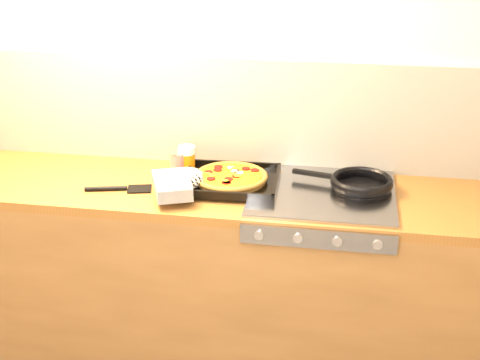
% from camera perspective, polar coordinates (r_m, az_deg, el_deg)
% --- Properties ---
extents(room_shell, '(3.20, 3.20, 3.20)m').
position_cam_1_polar(room_shell, '(3.06, -0.88, 5.78)').
color(room_shell, white).
rests_on(room_shell, ground).
extents(counter_run, '(3.20, 0.62, 0.90)m').
position_cam_1_polar(counter_run, '(3.09, -1.78, -8.32)').
color(counter_run, brown).
rests_on(counter_run, ground).
extents(stovetop, '(0.60, 0.56, 0.02)m').
position_cam_1_polar(stovetop, '(2.83, 7.08, -1.15)').
color(stovetop, gray).
rests_on(stovetop, counter_run).
extents(pizza_on_tray, '(0.54, 0.48, 0.07)m').
position_cam_1_polar(pizza_on_tray, '(2.85, -2.17, 0.06)').
color(pizza_on_tray, black).
rests_on(pizza_on_tray, stovetop).
extents(frying_pan, '(0.46, 0.32, 0.04)m').
position_cam_1_polar(frying_pan, '(2.87, 10.22, -0.27)').
color(frying_pan, black).
rests_on(frying_pan, stovetop).
extents(tomato_can, '(0.10, 0.10, 0.11)m').
position_cam_1_polar(tomato_can, '(3.01, -5.28, 1.45)').
color(tomato_can, '#A90D11').
rests_on(tomato_can, counter_run).
extents(juice_glass, '(0.10, 0.10, 0.13)m').
position_cam_1_polar(juice_glass, '(3.01, -4.55, 1.74)').
color(juice_glass, orange).
rests_on(juice_glass, counter_run).
extents(wooden_spoon, '(0.30, 0.05, 0.02)m').
position_cam_1_polar(wooden_spoon, '(3.03, 1.51, 0.81)').
color(wooden_spoon, olive).
rests_on(wooden_spoon, counter_run).
extents(black_spatula, '(0.29, 0.12, 0.02)m').
position_cam_1_polar(black_spatula, '(2.89, -10.21, -0.74)').
color(black_spatula, black).
rests_on(black_spatula, counter_run).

